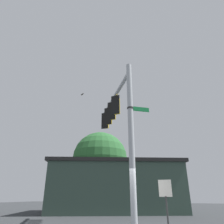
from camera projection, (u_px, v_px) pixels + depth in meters
The scene contains 11 objects.
signal_pole at pixel (131, 137), 9.42m from camera, with size 0.27×0.27×7.84m, color #ADB2B7.
mast_arm at pixel (113, 99), 13.62m from camera, with size 0.21×0.21×6.46m, color #ADB2B7.
traffic_light_nearest_pole at pixel (116, 106), 12.66m from camera, with size 0.54×0.49×1.31m.
traffic_light_mid_inner at pixel (113, 112), 13.54m from camera, with size 0.54×0.49×1.31m.
traffic_light_mid_outer at pixel (109, 117), 14.42m from camera, with size 0.54×0.49×1.31m.
traffic_light_arm_end at pixel (106, 121), 15.30m from camera, with size 0.54×0.49×1.31m.
street_name_sign at pixel (135, 109), 10.02m from camera, with size 0.95×0.76×0.22m.
bird_flying at pixel (82, 94), 17.44m from camera, with size 0.34×0.21×0.12m.
storefront_building at pixel (115, 187), 19.47m from camera, with size 13.81×11.92×4.36m.
tree_by_storefront at pixel (100, 159), 19.31m from camera, with size 5.09×5.09×7.14m.
historical_marker at pixel (166, 196), 9.61m from camera, with size 0.60×0.08×2.13m.
Camera 1 is at (2.66, -8.81, 1.42)m, focal length 32.97 mm.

